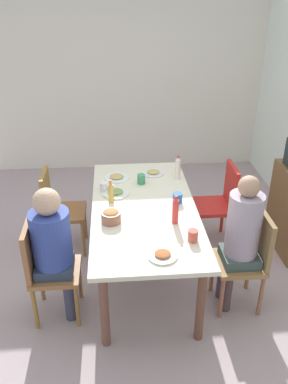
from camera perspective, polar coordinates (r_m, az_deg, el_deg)
name	(u,v)px	position (r m, az deg, el deg)	size (l,w,h in m)	color
ground_plane	(144,272)	(4.08, 0.00, -11.25)	(6.18, 6.18, 0.00)	#A59396
wall_left	(129,80)	(5.92, -2.13, 15.56)	(0.12, 4.03, 2.60)	silver
dining_table	(144,214)	(3.69, 0.00, -3.16)	(1.92, 0.94, 0.75)	beige
chair_0	(45,266)	(3.43, -13.87, -10.11)	(0.40, 0.40, 0.90)	#8E5E36
person_0	(53,243)	(3.28, -12.76, -7.04)	(0.32, 0.32, 1.21)	#2B3347
chair_1	(249,255)	(3.55, 14.62, -8.70)	(0.40, 0.40, 0.90)	olive
person_1	(241,234)	(3.40, 13.61, -5.79)	(0.30, 0.30, 1.26)	#493639
chair_2	(221,200)	(4.32, 10.81, -1.15)	(0.40, 0.40, 0.90)	red
chair_3	(58,207)	(4.22, -12.14, -2.05)	(0.40, 0.40, 0.90)	brown
plate_0	(153,173)	(4.25, 1.31, 2.75)	(0.23, 0.23, 0.04)	silver
plate_1	(117,177)	(4.16, -3.89, 2.08)	(0.25, 0.25, 0.04)	white
plate_2	(163,255)	(3.03, 2.65, -8.91)	(0.22, 0.22, 0.04)	silver
plate_3	(116,193)	(3.86, -4.04, -0.08)	(0.26, 0.26, 0.04)	silver
bowl_0	(111,216)	(3.41, -4.71, -3.42)	(0.17, 0.17, 0.11)	#915C45
cup_0	(177,198)	(3.71, 4.77, -0.84)	(0.12, 0.09, 0.09)	#2A5C9B
cup_1	(141,179)	(4.03, -0.39, 1.83)	(0.12, 0.08, 0.10)	#3E955F
cup_2	(104,187)	(3.92, -5.65, 0.77)	(0.12, 0.08, 0.09)	white
cup_3	(193,236)	(3.19, 6.97, -6.19)	(0.12, 0.08, 0.10)	#C45244
bottle_0	(111,192)	(3.68, -4.72, -0.03)	(0.05, 0.05, 0.22)	gold
bottle_1	(178,168)	(4.11, 4.83, 3.37)	(0.05, 0.05, 0.25)	silver
bottle_2	(175,210)	(3.36, 4.48, -2.61)	(0.05, 0.05, 0.26)	red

